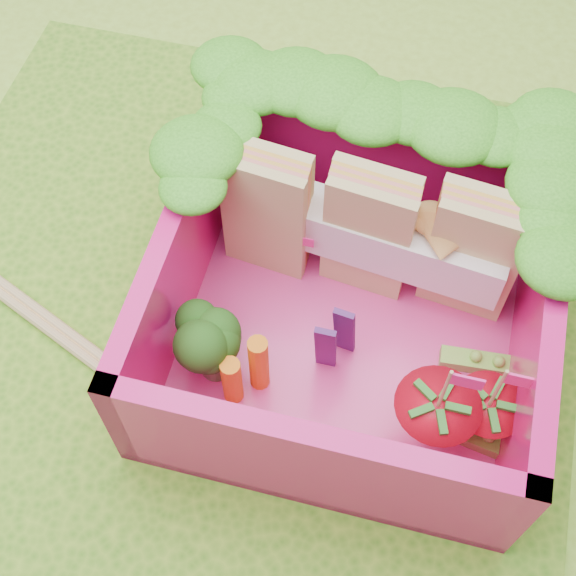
{
  "coord_description": "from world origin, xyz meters",
  "views": [
    {
      "loc": [
        0.59,
        -1.44,
        2.66
      ],
      "look_at": [
        0.23,
        -0.04,
        0.28
      ],
      "focal_mm": 50.0,
      "sensor_mm": 36.0,
      "label": 1
    }
  ],
  "objects_px": {
    "strawberry_left": "(432,421)",
    "sandwich_stack": "(370,231)",
    "bento_box": "(352,298)",
    "strawberry_right": "(482,417)",
    "broccoli": "(213,342)"
  },
  "relations": [
    {
      "from": "broccoli",
      "to": "sandwich_stack",
      "type": "bearing_deg",
      "value": 50.51
    },
    {
      "from": "strawberry_left",
      "to": "broccoli",
      "type": "bearing_deg",
      "value": 173.96
    },
    {
      "from": "sandwich_stack",
      "to": "strawberry_left",
      "type": "height_order",
      "value": "sandwich_stack"
    },
    {
      "from": "sandwich_stack",
      "to": "strawberry_left",
      "type": "distance_m",
      "value": 0.7
    },
    {
      "from": "bento_box",
      "to": "strawberry_left",
      "type": "relative_size",
      "value": 2.52
    },
    {
      "from": "broccoli",
      "to": "strawberry_right",
      "type": "height_order",
      "value": "strawberry_right"
    },
    {
      "from": "strawberry_left",
      "to": "strawberry_right",
      "type": "distance_m",
      "value": 0.17
    },
    {
      "from": "broccoli",
      "to": "strawberry_right",
      "type": "bearing_deg",
      "value": -1.1
    },
    {
      "from": "bento_box",
      "to": "strawberry_right",
      "type": "relative_size",
      "value": 2.74
    },
    {
      "from": "bento_box",
      "to": "strawberry_right",
      "type": "bearing_deg",
      "value": -29.27
    },
    {
      "from": "bento_box",
      "to": "strawberry_right",
      "type": "distance_m",
      "value": 0.58
    },
    {
      "from": "sandwich_stack",
      "to": "bento_box",
      "type": "bearing_deg",
      "value": -91.44
    },
    {
      "from": "sandwich_stack",
      "to": "strawberry_left",
      "type": "xyz_separation_m",
      "value": [
        0.33,
        -0.6,
        -0.13
      ]
    },
    {
      "from": "bento_box",
      "to": "strawberry_left",
      "type": "distance_m",
      "value": 0.49
    },
    {
      "from": "strawberry_left",
      "to": "sandwich_stack",
      "type": "bearing_deg",
      "value": 119.0
    }
  ]
}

